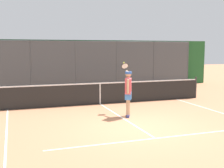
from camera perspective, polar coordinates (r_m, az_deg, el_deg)
name	(u,v)px	position (r m, az deg, el deg)	size (l,w,h in m)	color
ground_plane	(139,128)	(9.24, 5.25, -8.57)	(60.00, 60.00, 0.00)	#B27551
court_line_markings	(160,141)	(8.05, 9.38, -10.97)	(7.85, 9.71, 0.01)	white
fence_backdrop	(74,64)	(18.47, -7.52, 3.82)	(18.81, 1.37, 2.99)	#474C51
tennis_net	(100,93)	(13.01, -2.36, -1.79)	(10.09, 0.09, 1.07)	#2D2D2D
tennis_player	(128,90)	(10.59, 3.17, -1.22)	(0.55, 1.36, 1.94)	navy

